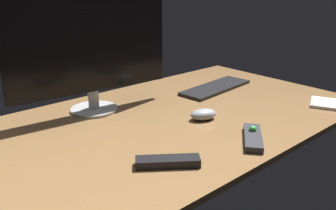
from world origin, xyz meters
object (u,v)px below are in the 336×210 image
(monitor, at_px, (90,45))
(notepad, at_px, (324,103))
(keyboard, at_px, (216,88))
(computer_mouse, at_px, (203,114))
(tv_remote, at_px, (168,162))
(media_remote, at_px, (253,137))

(monitor, distance_m, notepad, 0.93)
(monitor, height_order, keyboard, monitor)
(keyboard, height_order, computer_mouse, computer_mouse)
(notepad, bearing_deg, tv_remote, 176.82)
(computer_mouse, height_order, tv_remote, computer_mouse)
(monitor, height_order, tv_remote, monitor)
(keyboard, relative_size, tv_remote, 2.18)
(tv_remote, bearing_deg, keyboard, 68.46)
(monitor, relative_size, tv_remote, 3.51)
(monitor, distance_m, keyboard, 0.62)
(keyboard, xyz_separation_m, computer_mouse, (-0.31, -0.22, 0.01))
(monitor, height_order, notepad, monitor)
(keyboard, bearing_deg, media_remote, -132.04)
(media_remote, height_order, notepad, media_remote)
(tv_remote, relative_size, notepad, 1.39)
(tv_remote, height_order, notepad, tv_remote)
(keyboard, bearing_deg, computer_mouse, -150.86)
(monitor, relative_size, computer_mouse, 6.33)
(media_remote, bearing_deg, monitor, 73.83)
(keyboard, relative_size, notepad, 3.02)
(keyboard, xyz_separation_m, notepad, (0.16, -0.42, -0.00))
(notepad, bearing_deg, keyboard, 110.82)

